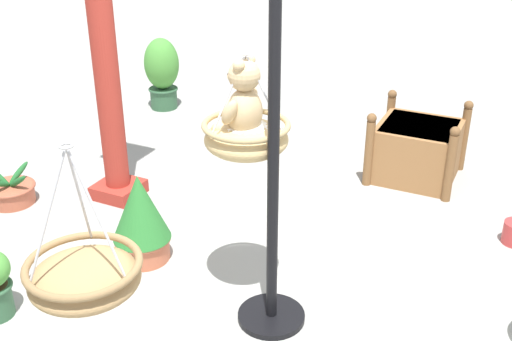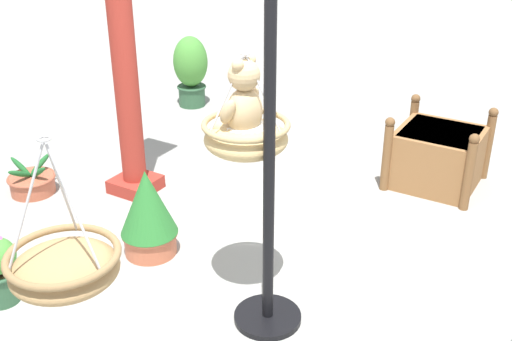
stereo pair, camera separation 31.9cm
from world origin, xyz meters
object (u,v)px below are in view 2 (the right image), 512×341
display_pole_central (269,212)px  hanging_basket_with_teddy (246,136)px  wooden_planter_box (438,155)px  potted_plant_fern_front (32,182)px  hanging_basket_left_high (64,266)px  greenhouse_pillar_right (122,38)px  potted_plant_small_succulent (191,69)px  teddy_bear (242,102)px  potted_plant_bushy_green (148,213)px

display_pole_central → hanging_basket_with_teddy: display_pole_central is taller
wooden_planter_box → potted_plant_fern_front: bearing=124.0°
hanging_basket_left_high → potted_plant_fern_front: (1.71, 2.36, -0.94)m
hanging_basket_left_high → greenhouse_pillar_right: greenhouse_pillar_right is taller
hanging_basket_with_teddy → potted_plant_small_succulent: (2.88, 2.57, -0.74)m
display_pole_central → hanging_basket_with_teddy: bearing=59.0°
display_pole_central → wooden_planter_box: size_ratio=3.15×
hanging_basket_with_teddy → potted_plant_small_succulent: bearing=41.8°
teddy_bear → display_pole_central: bearing=-118.7°
hanging_basket_left_high → display_pole_central: bearing=-14.9°
hanging_basket_with_teddy → potted_plant_small_succulent: hanging_basket_with_teddy is taller
hanging_basket_with_teddy → potted_plant_fern_front: (0.29, 2.45, -1.08)m
teddy_bear → hanging_basket_left_high: size_ratio=0.67×
display_pole_central → hanging_basket_left_high: bearing=165.1°
greenhouse_pillar_right → potted_plant_bushy_green: size_ratio=4.18×
potted_plant_fern_front → potted_plant_small_succulent: (2.59, 0.12, 0.35)m
hanging_basket_left_high → potted_plant_bushy_green: bearing=28.8°
display_pole_central → wooden_planter_box: 2.57m
display_pole_central → teddy_bear: (0.15, 0.27, 0.60)m
hanging_basket_with_teddy → wooden_planter_box: size_ratio=0.79×
hanging_basket_with_teddy → display_pole_central: bearing=-121.0°
wooden_planter_box → potted_plant_small_succulent: potted_plant_small_succulent is taller
display_pole_central → potted_plant_bushy_green: size_ratio=3.70×
display_pole_central → potted_plant_bushy_green: bearing=78.9°
display_pole_central → potted_plant_bushy_green: display_pole_central is taller
hanging_basket_left_high → greenhouse_pillar_right: size_ratio=0.25×
display_pole_central → potted_plant_small_succulent: (3.03, 2.82, -0.36)m
hanging_basket_with_teddy → wooden_planter_box: 2.58m
teddy_bear → potted_plant_bushy_green: teddy_bear is taller
hanging_basket_with_teddy → greenhouse_pillar_right: size_ratio=0.22×
hanging_basket_left_high → greenhouse_pillar_right: bearing=35.7°
hanging_basket_with_teddy → teddy_bear: (0.00, 0.02, 0.22)m
hanging_basket_with_teddy → teddy_bear: hanging_basket_with_teddy is taller
wooden_planter_box → display_pole_central: bearing=172.1°
teddy_bear → greenhouse_pillar_right: bearing=64.2°
greenhouse_pillar_right → potted_plant_small_succulent: greenhouse_pillar_right is taller
teddy_bear → potted_plant_fern_front: bearing=83.2°
wooden_planter_box → hanging_basket_with_teddy: bearing=165.7°
hanging_basket_left_high → potted_plant_small_succulent: size_ratio=0.86×
hanging_basket_with_teddy → hanging_basket_left_high: hanging_basket_with_teddy is taller
potted_plant_fern_front → potted_plant_bushy_green: size_ratio=0.70×
potted_plant_fern_front → potted_plant_small_succulent: 2.62m
teddy_bear → potted_plant_small_succulent: (2.88, 2.55, -0.95)m
greenhouse_pillar_right → wooden_planter_box: bearing=-56.0°
hanging_basket_left_high → potted_plant_small_succulent: (4.30, 2.49, -0.59)m
teddy_bear → potted_plant_bushy_green: bearing=85.0°
wooden_planter_box → potted_plant_small_succulent: 3.22m
greenhouse_pillar_right → wooden_planter_box: (1.54, -2.29, -1.11)m
display_pole_central → hanging_basket_with_teddy: size_ratio=3.98×
teddy_bear → greenhouse_pillar_right: size_ratio=0.17×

